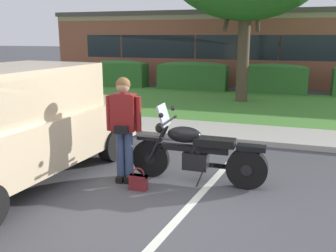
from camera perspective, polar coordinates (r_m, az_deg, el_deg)
ground_plane at (r=5.38m, az=1.64°, el=-12.11°), size 140.00×140.00×0.00m
curb_strip at (r=8.54m, az=8.40°, el=-2.02°), size 60.00×0.20×0.12m
concrete_walk at (r=9.36m, az=9.33°, el=-0.80°), size 60.00×1.50×0.08m
grass_lawn at (r=13.06m, az=12.05°, el=3.09°), size 60.00×6.12×0.06m
stall_stripe_0 at (r=6.82m, az=-21.22°, el=-7.35°), size 0.60×4.39×0.01m
stall_stripe_1 at (r=5.51m, az=3.83°, el=-11.42°), size 0.60×4.39×0.01m
motorcycle at (r=6.06m, az=5.18°, el=-4.18°), size 2.24×0.82×1.26m
rider_person at (r=6.00m, az=-6.72°, el=0.57°), size 0.57×0.33×1.70m
handbag at (r=5.88m, az=-4.51°, el=-8.29°), size 0.28×0.13×0.36m
parked_suv_adjacent at (r=6.51m, az=-22.56°, el=0.33°), size 2.33×4.98×1.86m
hedge_left at (r=17.70m, az=-7.13°, el=7.99°), size 2.43×0.90×1.24m
hedge_center_left at (r=16.53m, az=3.75°, el=7.68°), size 3.00×0.90×1.24m
hedge_center_right at (r=16.01m, az=15.77°, el=7.01°), size 2.61×0.90×1.24m
brick_building at (r=21.94m, az=17.02°, el=11.45°), size 22.65×9.00×3.50m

